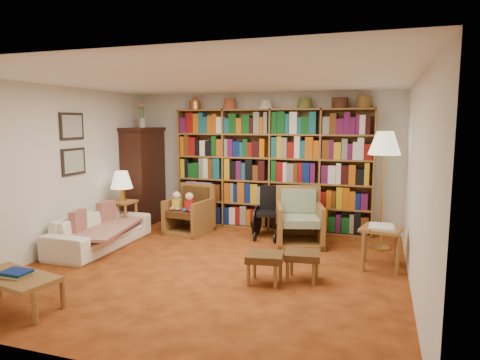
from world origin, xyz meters
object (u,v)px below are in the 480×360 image
at_px(side_table_lamp, 123,210).
at_px(armchair_leather, 191,212).
at_px(coffee_table, 15,280).
at_px(footstool_a, 265,259).
at_px(footstool_b, 303,257).
at_px(sofa, 100,230).
at_px(armchair_sage, 301,222).
at_px(wheelchair, 270,214).
at_px(side_table_papers, 381,234).
at_px(floor_lamp, 384,148).

distance_m(side_table_lamp, armchair_leather, 1.19).
height_order(side_table_lamp, coffee_table, side_table_lamp).
relative_size(footstool_a, footstool_b, 1.06).
bearing_deg(sofa, coffee_table, -165.85).
height_order(armchair_sage, wheelchair, armchair_sage).
distance_m(side_table_lamp, coffee_table, 3.06).
bearing_deg(side_table_papers, wheelchair, 149.19).
distance_m(sofa, armchair_leather, 1.63).
xyz_separation_m(sofa, footstool_b, (3.28, -0.43, 0.02)).
xyz_separation_m(sofa, floor_lamp, (4.20, 1.29, 1.30)).
height_order(sofa, armchair_leather, armchair_leather).
distance_m(armchair_sage, coffee_table, 4.18).
relative_size(floor_lamp, footstool_b, 3.89).
relative_size(footstool_a, coffee_table, 0.48).
height_order(armchair_leather, footstool_b, armchair_leather).
height_order(floor_lamp, footstool_b, floor_lamp).
bearing_deg(armchair_sage, armchair_leather, 177.22).
relative_size(side_table_lamp, footstool_b, 1.28).
bearing_deg(sofa, footstool_b, -97.66).
bearing_deg(wheelchair, side_table_papers, -30.81).
distance_m(armchair_leather, floor_lamp, 3.46).
bearing_deg(side_table_papers, coffee_table, -144.58).
relative_size(sofa, wheelchair, 2.13).
bearing_deg(footstool_a, wheelchair, 102.49).
bearing_deg(footstool_a, coffee_table, -146.08).
distance_m(sofa, wheelchair, 2.80).
xyz_separation_m(side_table_lamp, footstool_a, (2.96, -1.45, -0.13)).
bearing_deg(side_table_lamp, sofa, -82.65).
distance_m(side_table_papers, coffee_table, 4.46).
xyz_separation_m(armchair_sage, coffee_table, (-2.39, -3.43, -0.02)).
height_order(armchair_leather, wheelchair, wheelchair).
bearing_deg(sofa, wheelchair, -59.00).
relative_size(sofa, footstool_a, 3.75).
xyz_separation_m(wheelchair, footstool_b, (0.89, -1.88, -0.10)).
distance_m(wheelchair, coffee_table, 4.09).
xyz_separation_m(armchair_leather, armchair_sage, (2.00, -0.10, -0.01)).
relative_size(sofa, armchair_sage, 1.98).
relative_size(sofa, side_table_papers, 3.11).
bearing_deg(floor_lamp, footstool_b, -118.25).
bearing_deg(footstool_a, armchair_sage, 87.00).
bearing_deg(wheelchair, sofa, -148.75).
xyz_separation_m(side_table_lamp, side_table_papers, (4.30, -0.41, 0.02)).
xyz_separation_m(side_table_lamp, coffee_table, (0.67, -2.99, -0.11)).
distance_m(footstool_a, footstool_b, 0.49).
xyz_separation_m(sofa, wheelchair, (2.39, 1.45, 0.13)).
bearing_deg(side_table_papers, armchair_sage, 145.74).
distance_m(armchair_leather, side_table_papers, 3.38).
relative_size(armchair_leather, footstool_a, 1.75).
relative_size(armchair_sage, footstool_a, 1.89).
bearing_deg(wheelchair, footstool_a, -77.51).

